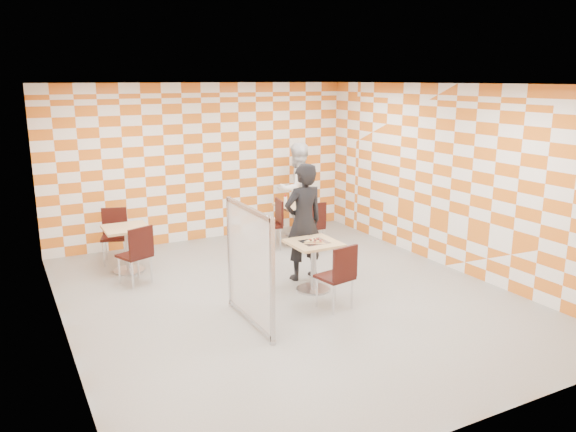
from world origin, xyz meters
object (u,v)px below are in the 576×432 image
object	(u,v)px
main_table	(314,258)
second_table	(297,217)
chair_empty_near	(138,251)
chair_second_front	(313,223)
man_white	(297,189)
man_dark	(303,222)
sport_bottle	(285,200)
chair_main_front	(339,272)
soda_bottle	(301,198)
partition	(249,266)
empty_table	(127,241)
chair_empty_far	(115,231)
chair_second_side	(274,220)

from	to	relation	value
main_table	second_table	xyz separation A→B (m)	(0.97, 2.29, 0.00)
main_table	second_table	distance (m)	2.49
chair_empty_near	chair_second_front	bearing A→B (deg)	4.17
man_white	man_dark	bearing A→B (deg)	56.79
man_white	sport_bottle	xyz separation A→B (m)	(-0.50, -0.46, -0.09)
chair_second_front	chair_main_front	bearing A→B (deg)	-112.52
chair_empty_near	man_white	world-z (taller)	man_white
man_dark	second_table	bearing A→B (deg)	-119.38
chair_second_front	chair_empty_near	xyz separation A→B (m)	(-3.19, -0.23, 0.00)
soda_bottle	man_dark	bearing A→B (deg)	-117.89
man_white	soda_bottle	size ratio (longest dim) A/B	8.07
second_table	partition	size ratio (longest dim) A/B	0.48
chair_empty_near	sport_bottle	xyz separation A→B (m)	(3.01, 0.94, 0.29)
empty_table	man_white	world-z (taller)	man_white
chair_second_front	soda_bottle	world-z (taller)	soda_bottle
empty_table	sport_bottle	xyz separation A→B (m)	(3.02, 0.23, 0.33)
main_table	man_white	distance (m)	3.13
chair_empty_far	empty_table	bearing A→B (deg)	-83.54
chair_second_side	chair_empty_near	bearing A→B (deg)	-164.70
man_dark	partition	bearing A→B (deg)	35.55
sport_bottle	soda_bottle	world-z (taller)	soda_bottle
chair_second_side	second_table	bearing A→B (deg)	13.68
chair_second_front	chair_second_side	size ratio (longest dim) A/B	1.00
man_white	partition	bearing A→B (deg)	46.67
chair_empty_far	soda_bottle	bearing A→B (deg)	-6.09
chair_main_front	chair_empty_near	bearing A→B (deg)	134.11
chair_empty_near	soda_bottle	size ratio (longest dim) A/B	4.02
main_table	man_dark	bearing A→B (deg)	76.92
chair_empty_far	main_table	bearing A→B (deg)	-50.09
sport_bottle	main_table	bearing A→B (deg)	-108.02
empty_table	soda_bottle	size ratio (longest dim) A/B	3.26
man_dark	man_white	distance (m)	2.58
man_dark	soda_bottle	world-z (taller)	man_dark
soda_bottle	chair_main_front	bearing A→B (deg)	-110.27
chair_empty_near	man_dark	world-z (taller)	man_dark
chair_second_front	chair_second_side	world-z (taller)	same
chair_empty_near	soda_bottle	distance (m)	3.51
chair_main_front	man_white	distance (m)	3.90
chair_main_front	chair_second_front	world-z (taller)	same
chair_second_front	soda_bottle	distance (m)	0.82
chair_second_front	chair_empty_near	bearing A→B (deg)	-175.83
chair_main_front	man_dark	size ratio (longest dim) A/B	0.50
main_table	partition	size ratio (longest dim) A/B	0.48
chair_main_front	sport_bottle	world-z (taller)	sport_bottle
empty_table	man_white	distance (m)	3.61
sport_bottle	second_table	bearing A→B (deg)	-21.60
chair_empty_far	man_dark	xyz separation A→B (m)	(2.44, -2.25, 0.37)
man_white	sport_bottle	size ratio (longest dim) A/B	9.28
main_table	chair_second_front	xyz separation A→B (m)	(0.96, 1.67, 0.04)
soda_bottle	partition	bearing A→B (deg)	-128.52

